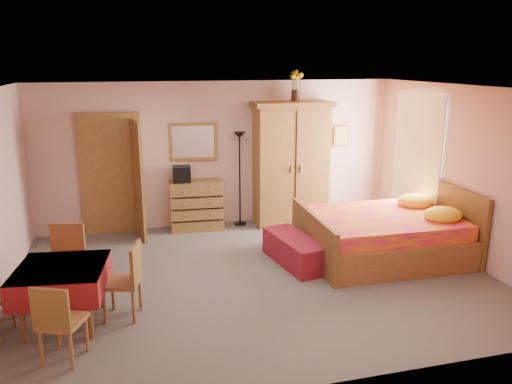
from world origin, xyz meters
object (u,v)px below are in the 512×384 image
object	(u,v)px
stereo	(182,174)
chair_east	(122,281)
wardrobe	(290,164)
dining_table	(64,295)
chair_south	(62,321)
bed	(383,223)
wall_mirror	(193,142)
floor_lamp	(240,179)
bench	(294,250)
chair_north	(64,265)
chest_of_drawers	(197,205)
sunflower_vase	(296,86)

from	to	relation	value
stereo	chair_east	bearing A→B (deg)	-109.71
chair_east	wardrobe	bearing A→B (deg)	-31.30
dining_table	chair_south	world-z (taller)	chair_south
dining_table	stereo	bearing A→B (deg)	60.09
chair_east	chair_south	bearing A→B (deg)	157.66
bed	wall_mirror	bearing A→B (deg)	140.24
wall_mirror	chair_south	size ratio (longest dim) A/B	1.00
wardrobe	chair_south	xyz separation A→B (m)	(-3.61, -3.65, -0.69)
floor_lamp	chair_east	distance (m)	3.68
chair_south	wardrobe	bearing A→B (deg)	68.45
floor_lamp	bench	world-z (taller)	floor_lamp
chair_south	chair_north	size ratio (longest dim) A/B	0.90
chair_north	dining_table	bearing A→B (deg)	107.98
dining_table	chair_east	xyz separation A→B (m)	(0.64, 0.01, 0.10)
chair_north	chair_east	size ratio (longest dim) A/B	1.06
chest_of_drawers	chair_east	bearing A→B (deg)	-110.22
sunflower_vase	bench	distance (m)	3.10
wall_mirror	bed	bearing A→B (deg)	-37.34
chest_of_drawers	bed	bearing A→B (deg)	-34.77
bed	chair_north	xyz separation A→B (m)	(-4.56, -0.31, -0.07)
floor_lamp	chair_east	world-z (taller)	floor_lamp
chair_east	floor_lamp	bearing A→B (deg)	-20.10
stereo	wardrobe	bearing A→B (deg)	-1.64
bed	bench	distance (m)	1.44
stereo	dining_table	world-z (taller)	stereo
chest_of_drawers	chair_north	world-z (taller)	chair_north
floor_lamp	sunflower_vase	size ratio (longest dim) A/B	3.18
chest_of_drawers	chair_south	xyz separation A→B (m)	(-1.88, -3.71, -0.01)
stereo	floor_lamp	world-z (taller)	floor_lamp
wardrobe	sunflower_vase	xyz separation A→B (m)	(0.09, 0.07, 1.39)
wall_mirror	chest_of_drawers	bearing A→B (deg)	-86.25
stereo	chair_east	xyz separation A→B (m)	(-1.06, -2.95, -0.57)
wall_mirror	chair_south	distance (m)	4.49
sunflower_vase	bed	xyz separation A→B (m)	(0.74, -2.03, -1.97)
wall_mirror	wardrobe	size ratio (longest dim) A/B	0.38
bench	sunflower_vase	bearing A→B (deg)	71.58
bed	chair_south	bearing A→B (deg)	-157.96
chair_south	bench	bearing A→B (deg)	52.96
stereo	bed	world-z (taller)	stereo
sunflower_vase	chair_north	distance (m)	4.92
wall_mirror	dining_table	distance (m)	3.91
sunflower_vase	chair_south	world-z (taller)	sunflower_vase
chest_of_drawers	chair_east	world-z (taller)	chair_east
chest_of_drawers	stereo	xyz separation A→B (m)	(-0.25, -0.01, 0.58)
chest_of_drawers	floor_lamp	size ratio (longest dim) A/B	0.54
sunflower_vase	wall_mirror	bearing A→B (deg)	173.51
wall_mirror	chair_east	size ratio (longest dim) A/B	0.95
wardrobe	sunflower_vase	distance (m)	1.40
floor_lamp	bench	distance (m)	2.13
wardrobe	chair_east	world-z (taller)	wardrobe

